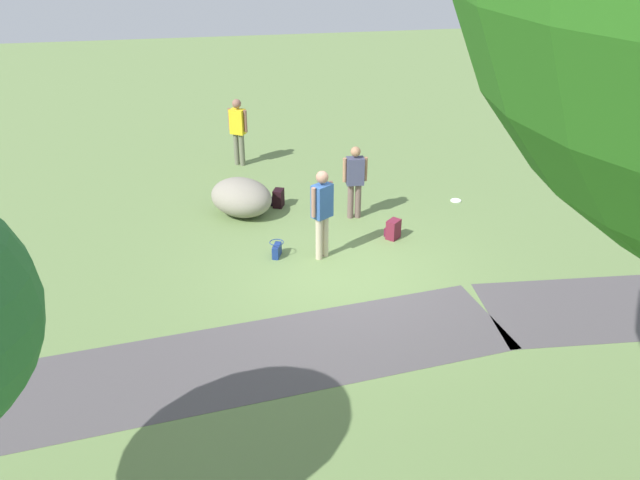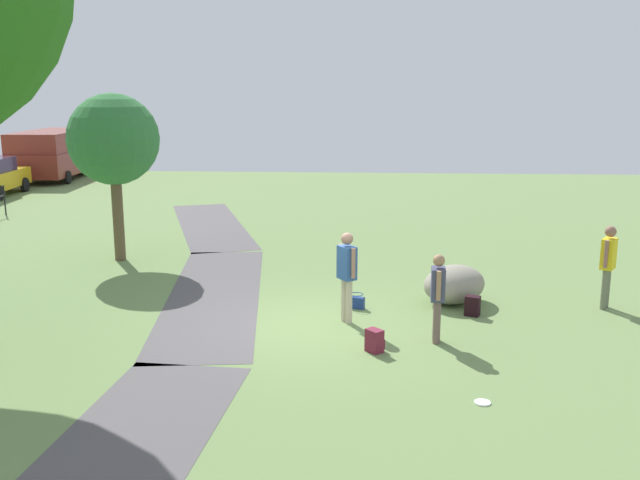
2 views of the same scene
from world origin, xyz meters
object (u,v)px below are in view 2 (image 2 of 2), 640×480
Objects in this scene: lawn_boulder at (454,284)px; spare_backpack_on_lawn at (375,341)px; delivery_van at (54,152)px; young_tree_near_path at (113,140)px; passerby_on_path at (608,261)px; backpack_by_boulder at (473,306)px; woman_with_handbag at (347,270)px; handbag_on_grass at (357,302)px; frisbee_on_grass at (482,402)px; man_near_boulder at (438,292)px.

lawn_boulder is 4.50× the size of spare_backpack_on_lawn.
young_tree_near_path is at bearing -151.28° from delivery_van.
passerby_on_path is 4.27× the size of backpack_by_boulder.
backpack_by_boulder is at bearing -77.83° from woman_with_handbag.
handbag_on_grass is 1.46× the size of frisbee_on_grass.
man_near_boulder is at bearing 165.89° from lawn_boulder.
woman_with_handbag reaches higher than man_near_boulder.
spare_backpack_on_lawn reaches higher than handbag_on_grass.
spare_backpack_on_lawn is (-2.38, -0.34, 0.05)m from handbag_on_grass.
passerby_on_path is 5.13m from handbag_on_grass.
spare_backpack_on_lawn is (-0.55, 1.09, -0.72)m from man_near_boulder.
passerby_on_path is at bearing -106.84° from young_tree_near_path.
handbag_on_grass is at bearing 93.81° from passerby_on_path.
young_tree_near_path is 9.23m from lawn_boulder.
young_tree_near_path is 2.50× the size of passerby_on_path.
lawn_boulder is 3.35m from spare_backpack_on_lawn.
spare_backpack_on_lawn is 1.68× the size of frisbee_on_grass.
spare_backpack_on_lawn is (-1.54, -0.52, -0.83)m from woman_with_handbag.
man_near_boulder reaches higher than lawn_boulder.
spare_backpack_on_lawn is at bearing 116.61° from man_near_boulder.
frisbee_on_grass is at bearing 145.52° from passerby_on_path.
delivery_van reaches higher than handbag_on_grass.
delivery_van reaches higher than passerby_on_path.
passerby_on_path is at bearing -76.83° from backpack_by_boulder.
delivery_van is at bearing 41.59° from lawn_boulder.
backpack_by_boulder is (-0.64, 2.75, -0.80)m from passerby_on_path.
handbag_on_grass is 2.41m from spare_backpack_on_lawn.
young_tree_near_path reaches higher than backpack_by_boulder.
woman_with_handbag is 25.06m from delivery_van.
spare_backpack_on_lawn is at bearing 136.80° from backpack_by_boulder.
handbag_on_grass is at bearing 37.94° from man_near_boulder.
lawn_boulder is 0.88m from backpack_by_boulder.
delivery_van is at bearing 37.31° from man_near_boulder.
woman_with_handbag is at bearing 30.58° from frisbee_on_grass.
frisbee_on_grass is at bearing 173.85° from backpack_by_boulder.
delivery_van is at bearing 28.72° from young_tree_near_path.
woman_with_handbag is 4.14m from frisbee_on_grass.
spare_backpack_on_lawn is (-6.12, -6.53, -2.90)m from young_tree_near_path.
delivery_van is (21.33, 16.26, 0.35)m from man_near_boulder.
young_tree_near_path is at bearing 73.16° from passerby_on_path.
lawn_boulder is at bearing -111.44° from young_tree_near_path.
woman_with_handbag is 1.83m from spare_backpack_on_lawn.
handbag_on_grass is at bearing -142.75° from delivery_van.
backpack_by_boulder is 1.00× the size of spare_backpack_on_lawn.
young_tree_near_path reaches higher than passerby_on_path.
young_tree_near_path is at bearing 68.56° from lawn_boulder.
young_tree_near_path is at bearing 52.69° from woman_with_handbag.
young_tree_near_path is 9.83m from backpack_by_boulder.
young_tree_near_path is 9.41m from spare_backpack_on_lawn.
man_near_boulder is 4.56× the size of handbag_on_grass.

